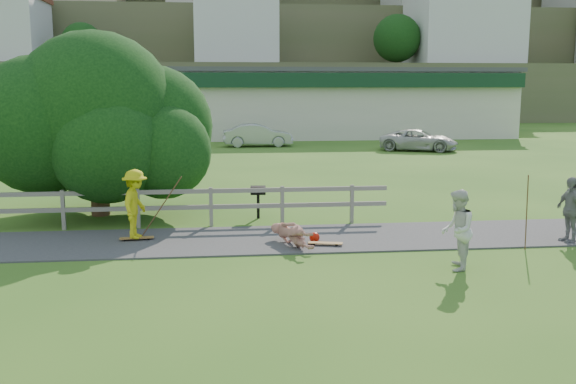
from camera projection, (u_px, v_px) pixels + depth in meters
name	position (u px, v px, depth m)	size (l,w,h in m)	color
ground	(297.00, 255.00, 14.94)	(260.00, 260.00, 0.00)	#30621C
path	(290.00, 239.00, 16.41)	(34.00, 3.00, 0.04)	#353538
fence	(115.00, 203.00, 17.55)	(15.05, 0.10, 1.10)	slate
strip_mall	(292.00, 102.00, 49.19)	(32.50, 10.75, 5.10)	silver
hillside	(226.00, 17.00, 102.03)	(220.00, 67.00, 47.50)	#525E37
skater_rider	(136.00, 208.00, 16.07)	(1.12, 0.65, 1.74)	gold
skater_fallen	(292.00, 234.00, 15.65)	(1.69, 0.41, 0.62)	#A96D5D
spectator_a	(457.00, 230.00, 13.62)	(0.84, 0.66, 1.74)	silver
spectator_b	(570.00, 210.00, 15.96)	(0.98, 0.41, 1.67)	gray
car_silver	(258.00, 135.00, 40.76)	(1.53, 4.39, 1.45)	#A0A2A7
car_white	(419.00, 140.00, 38.14)	(2.11, 4.57, 1.27)	#B8B8B4
tree	(98.00, 146.00, 19.15)	(7.71, 7.71, 4.21)	black
bbq	(258.00, 202.00, 18.93)	(0.45, 0.34, 0.96)	black
longboard_rider	(137.00, 240.00, 16.21)	(0.85, 0.21, 0.09)	olive
longboard_fallen	(325.00, 245.00, 15.69)	(0.84, 0.21, 0.09)	olive
helmet	(314.00, 237.00, 16.09)	(0.26, 0.26, 0.26)	#B81604
pole_rider	(161.00, 201.00, 16.51)	(0.03, 0.03, 1.92)	brown
pole_spec_left	(527.00, 213.00, 15.27)	(0.03, 0.03, 1.82)	brown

